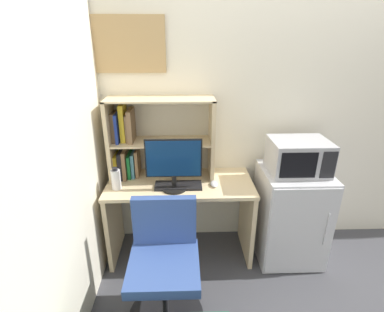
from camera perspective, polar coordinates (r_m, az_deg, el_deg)
The scene contains 11 objects.
wall_back at distance 2.86m, azimuth 25.58°, elevation 8.63°, with size 6.40×0.04×2.60m, color silver.
desk at distance 2.58m, azimuth -2.27°, elevation -9.56°, with size 1.23×0.56×0.74m.
hutch_bookshelf at distance 2.48m, azimuth -9.28°, elevation 3.46°, with size 0.88×0.29×0.69m.
monitor at distance 2.27m, azimuth -3.64°, elevation -1.29°, with size 0.44×0.21×0.42m.
keyboard at distance 2.39m, azimuth -2.71°, elevation -5.84°, with size 0.39×0.16×0.02m, color black.
computer_mouse at distance 2.41m, azimuth 4.37°, elevation -5.50°, with size 0.06×0.11×0.03m, color silver.
water_bottle at distance 2.40m, azimuth -14.76°, elevation -4.43°, with size 0.08×0.08×0.19m.
mini_fridge at distance 2.76m, azimuth 18.70°, elevation -10.84°, with size 0.55×0.56×0.84m.
microwave at distance 2.51m, azimuth 20.24°, elevation -0.06°, with size 0.46×0.36×0.27m.
desk_chair at distance 2.15m, azimuth -5.39°, elevation -21.65°, with size 0.54×0.54×0.88m.
wall_corkboard at distance 2.49m, azimuth -12.91°, elevation 20.65°, with size 0.62×0.02×0.43m, color tan.
Camera 1 is at (-0.90, -2.46, 1.88)m, focal length 27.05 mm.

